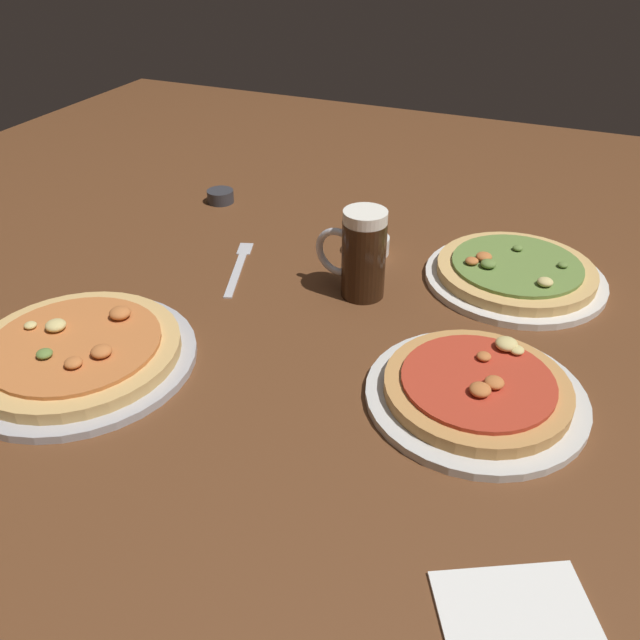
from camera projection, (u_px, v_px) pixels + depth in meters
The scene contains 9 objects.
ground_plane at pixel (320, 339), 1.01m from camera, with size 2.40×2.40×0.03m, color brown.
pizza_plate_near at pixel (77, 353), 0.93m from camera, with size 0.33×0.33×0.05m.
pizza_plate_far at pixel (515, 273), 1.12m from camera, with size 0.30×0.30×0.05m.
pizza_plate_side at pixel (477, 390), 0.86m from camera, with size 0.29×0.29×0.05m.
beer_mug_dark at pixel (361, 254), 1.06m from camera, with size 0.13×0.07×0.15m.
ramekin_sauce at pixel (369, 245), 1.21m from camera, with size 0.08×0.08×0.03m, color white.
ramekin_butter at pixel (220, 196), 1.41m from camera, with size 0.06×0.06×0.03m, color #333338.
napkin_folded at pixel (521, 624), 0.60m from camera, with size 0.15×0.12×0.01m, color white.
fork_left at pixel (238, 266), 1.17m from camera, with size 0.08×0.19×0.01m.
Camera 1 is at (0.33, -0.76, 0.57)m, focal length 36.88 mm.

